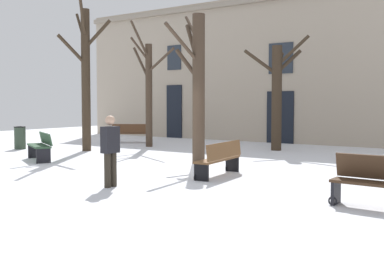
# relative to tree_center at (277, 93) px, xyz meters

# --- Properties ---
(ground_plane) EXTENTS (38.11, 38.11, 0.00)m
(ground_plane) POSITION_rel_tree_center_xyz_m (-0.93, -6.48, -2.24)
(ground_plane) COLOR white
(building_facade) EXTENTS (23.82, 0.60, 6.89)m
(building_facade) POSITION_rel_tree_center_xyz_m (-0.93, 3.24, 1.27)
(building_facade) COLOR tan
(building_facade) RESTS_ON ground
(tree_center) EXTENTS (2.46, 1.21, 4.42)m
(tree_center) POSITION_rel_tree_center_xyz_m (0.00, 0.00, 0.00)
(tree_center) COLOR #382B1E
(tree_center) RESTS_ON ground
(tree_near_facade) EXTENTS (1.35, 2.25, 4.78)m
(tree_near_facade) POSITION_rel_tree_center_xyz_m (-0.72, -4.57, 0.21)
(tree_near_facade) COLOR #423326
(tree_near_facade) RESTS_ON ground
(tree_right_of_center) EXTENTS (1.75, 1.49, 5.79)m
(tree_right_of_center) POSITION_rel_tree_center_xyz_m (-6.00, -4.28, 0.68)
(tree_right_of_center) COLOR #382B1E
(tree_right_of_center) RESTS_ON ground
(tree_foreground) EXTENTS (2.55, 1.31, 5.13)m
(tree_foreground) POSITION_rel_tree_center_xyz_m (-5.06, -1.64, 0.18)
(tree_foreground) COLOR #423326
(tree_foreground) RESTS_ON ground
(litter_bin) EXTENTS (0.46, 0.46, 0.90)m
(litter_bin) POSITION_rel_tree_center_xyz_m (-8.74, -5.24, -1.78)
(litter_bin) COLOR #2D3D2D
(litter_bin) RESTS_ON ground
(bench_back_to_back_left) EXTENTS (1.70, 1.22, 0.89)m
(bench_back_to_back_left) POSITION_rel_tree_center_xyz_m (-5.07, -7.12, -1.78)
(bench_back_to_back_left) COLOR #2D4C33
(bench_back_to_back_left) RESTS_ON ground
(bench_near_center_tree) EXTENTS (0.55, 1.89, 0.87)m
(bench_near_center_tree) POSITION_rel_tree_center_xyz_m (1.30, -6.66, -1.79)
(bench_near_center_tree) COLOR brown
(bench_near_center_tree) RESTS_ON ground
(bench_back_to_back_right) EXTENTS (1.80, 1.32, 0.88)m
(bench_back_to_back_right) POSITION_rel_tree_center_xyz_m (-6.95, -0.54, -1.78)
(bench_back_to_back_right) COLOR #51331E
(bench_back_to_back_right) RESTS_ON ground
(person_near_bench) EXTENTS (0.24, 0.39, 1.56)m
(person_near_bench) POSITION_rel_tree_center_xyz_m (0.05, -9.27, -1.38)
(person_near_bench) COLOR #2D271E
(person_near_bench) RESTS_ON ground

